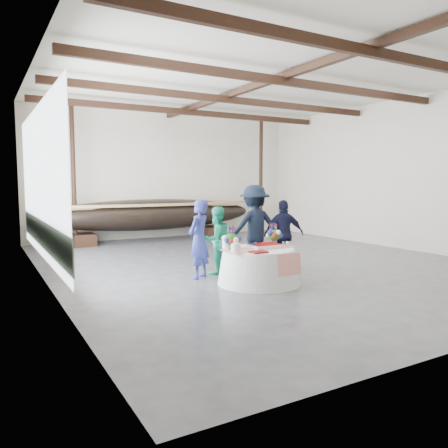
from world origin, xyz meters
TOP-DOWN VIEW (x-y plane):
  - floor at (0.00, 0.00)m, footprint 10.00×12.00m
  - wall_back at (0.00, 6.00)m, footprint 10.00×0.02m
  - wall_left at (-5.00, 0.00)m, footprint 0.02×12.00m
  - wall_right at (5.00, 0.00)m, footprint 0.02×12.00m
  - ceiling at (0.00, 0.00)m, footprint 10.00×12.00m
  - pavilion_structure at (0.00, 0.86)m, footprint 9.80×11.76m
  - open_bay at (-4.95, 1.00)m, footprint 0.03×7.00m
  - longboat_display at (-0.97, 5.10)m, footprint 7.64×1.53m
  - banquet_table at (-1.33, -1.95)m, footprint 1.63×1.63m
  - tabletop_items at (-1.34, -1.78)m, footprint 1.55×1.00m
  - guest_woman_blue at (-2.13, -0.91)m, footprint 0.72×0.67m
  - guest_woman_teal at (-1.59, -0.68)m, footprint 0.80×0.66m
  - guest_man_left at (-0.56, -0.62)m, footprint 1.33×0.87m
  - guest_man_right at (0.08, -0.90)m, footprint 1.01×0.71m

SIDE VIEW (x-z plane):
  - floor at x=0.00m, z-range -0.01..0.01m
  - banquet_table at x=-1.33m, z-range 0.00..0.70m
  - guest_woman_teal at x=-1.59m, z-range 0.00..1.48m
  - guest_man_right at x=0.08m, z-range 0.00..1.60m
  - guest_woman_blue at x=-2.13m, z-range 0.00..1.65m
  - tabletop_items at x=-1.34m, z-range 0.65..1.05m
  - longboat_display at x=-0.97m, z-range 0.20..1.63m
  - guest_man_left at x=-0.56m, z-range 0.00..1.94m
  - open_bay at x=-4.95m, z-range 0.23..3.43m
  - wall_back at x=0.00m, z-range 0.00..4.50m
  - wall_left at x=-5.00m, z-range 0.00..4.50m
  - wall_right at x=5.00m, z-range 0.00..4.50m
  - pavilion_structure at x=0.00m, z-range 1.75..6.25m
  - ceiling at x=0.00m, z-range 4.50..4.50m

